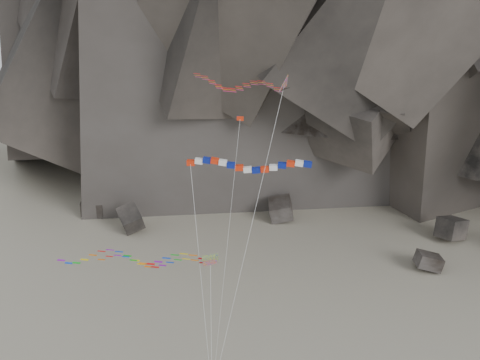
% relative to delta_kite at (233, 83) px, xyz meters
% --- Properties ---
extents(boulder_field, '(73.71, 14.48, 5.53)m').
position_rel_delta_kite_xyz_m(boulder_field, '(13.45, 28.02, -26.88)').
color(boulder_field, '#47423F').
rests_on(boulder_field, ground).
extents(delta_kite, '(9.73, 9.97, 27.98)m').
position_rel_delta_kite_xyz_m(delta_kite, '(0.00, 0.00, 0.00)').
color(delta_kite, red).
rests_on(delta_kite, ground).
extents(banner_kite, '(11.29, 8.95, 20.22)m').
position_rel_delta_kite_xyz_m(banner_kite, '(1.77, -1.68, -7.06)').
color(banner_kite, red).
rests_on(banner_kite, ground).
extents(parafoil_kite, '(15.72, 3.47, 12.81)m').
position_rel_delta_kite_xyz_m(parafoil_kite, '(-8.04, -7.05, -14.90)').
color(parafoil_kite, '#CDE30C').
rests_on(parafoil_kite, ground).
extents(pennant_kite, '(1.57, 5.39, 24.79)m').
position_rel_delta_kite_xyz_m(pennant_kite, '(1.35, -5.25, -7.47)').
color(pennant_kite, red).
rests_on(pennant_kite, ground).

